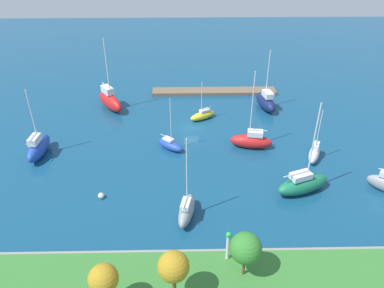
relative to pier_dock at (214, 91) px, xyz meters
name	(u,v)px	position (x,y,z in m)	size (l,w,h in m)	color
water	(191,128)	(4.97, 14.60, -0.35)	(160.00, 160.00, 0.00)	navy
pier_dock	(214,91)	(0.00, 0.00, 0.00)	(25.24, 3.14, 0.69)	brown
breakwater	(196,263)	(4.97, 44.38, 0.23)	(69.14, 2.71, 1.15)	gray
harbor_beacon	(228,244)	(1.80, 44.38, 2.96)	(0.56, 0.56, 3.73)	silver
park_tree_east	(174,267)	(7.11, 48.87, 5.05)	(2.83, 2.83, 5.57)	brown
park_tree_west	(246,248)	(0.42, 46.36, 4.49)	(3.10, 3.10, 5.11)	brown
park_tree_center	(103,279)	(13.06, 49.82, 4.78)	(2.63, 2.63, 5.22)	brown
sailboat_blue_east_end	(170,145)	(8.35, 21.29, 0.46)	(4.70, 4.35, 8.84)	#2347B2
sailboat_red_near_pier	(110,100)	(20.03, 6.86, 1.38)	(6.50, 7.80, 13.45)	red
sailboat_navy_lone_south	(266,101)	(-9.16, 7.41, 1.16)	(3.84, 7.46, 11.23)	#141E4C
sailboat_yellow_outer_mooring	(203,115)	(2.82, 11.38, 0.45)	(5.15, 3.99, 7.20)	yellow
sailboat_white_off_beacon	(314,153)	(-13.28, 24.52, 0.70)	(3.38, 5.05, 8.32)	white
sailboat_green_far_north	(303,184)	(-9.36, 32.28, 1.02)	(7.97, 5.06, 12.98)	#19724C
sailboat_blue_mid_basin	(38,147)	(28.20, 22.73, 1.14)	(2.53, 7.13, 10.70)	#2347B2
sailboat_red_along_channel	(251,140)	(-4.36, 21.04, 0.91)	(6.87, 3.47, 12.64)	red
sailboat_gray_center_basin	(187,210)	(5.92, 36.91, 0.89)	(2.81, 5.93, 11.02)	gray
mooring_buoy_white	(101,196)	(16.98, 33.01, 0.05)	(0.79, 0.79, 0.79)	white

